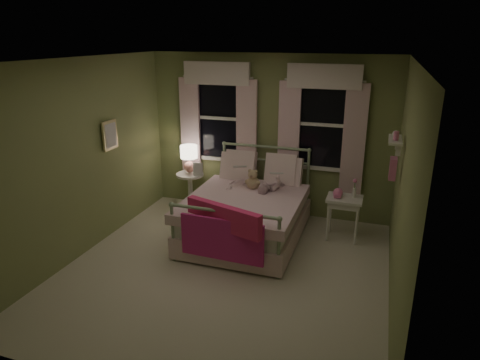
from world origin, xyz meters
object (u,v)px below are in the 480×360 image
(table_lamp, at_px, (189,156))
(child_right, at_px, (274,169))
(child_left, at_px, (239,168))
(teddy_bear, at_px, (253,181))
(nightstand_right, at_px, (344,204))
(bed, at_px, (248,212))
(nightstand_left, at_px, (190,187))

(table_lamp, bearing_deg, child_right, -9.50)
(child_left, xyz_separation_m, teddy_bear, (0.28, -0.16, -0.13))
(child_right, bearing_deg, nightstand_right, -164.59)
(bed, distance_m, teddy_bear, 0.49)
(child_right, xyz_separation_m, table_lamp, (-1.51, 0.25, 0.00))
(nightstand_left, bearing_deg, nightstand_right, -6.87)
(child_left, xyz_separation_m, child_right, (0.56, 0.00, 0.03))
(child_left, bearing_deg, nightstand_right, -169.14)
(child_left, height_order, nightstand_left, child_left)
(child_left, height_order, nightstand_right, child_left)
(child_right, height_order, teddy_bear, child_right)
(child_left, xyz_separation_m, nightstand_left, (-0.95, 0.25, -0.50))
(teddy_bear, height_order, nightstand_right, teddy_bear)
(child_left, bearing_deg, nightstand_left, -1.99)
(child_left, distance_m, teddy_bear, 0.35)
(teddy_bear, distance_m, nightstand_right, 1.37)
(bed, xyz_separation_m, child_left, (-0.28, 0.42, 0.54))
(nightstand_right, bearing_deg, table_lamp, 173.13)
(bed, xyz_separation_m, table_lamp, (-1.23, 0.67, 0.57))
(teddy_bear, distance_m, table_lamp, 1.31)
(table_lamp, bearing_deg, nightstand_left, 0.00)
(table_lamp, bearing_deg, teddy_bear, -18.46)
(table_lamp, distance_m, nightstand_right, 2.63)
(child_right, xyz_separation_m, teddy_bear, (-0.28, -0.16, -0.16))
(bed, relative_size, child_left, 2.88)
(child_left, bearing_deg, teddy_bear, 163.39)
(child_left, bearing_deg, table_lamp, -1.99)
(child_right, xyz_separation_m, nightstand_right, (1.07, -0.06, -0.40))
(teddy_bear, relative_size, nightstand_left, 0.49)
(bed, relative_size, teddy_bear, 6.37)
(child_left, distance_m, table_lamp, 0.99)
(nightstand_right, bearing_deg, child_left, 177.98)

